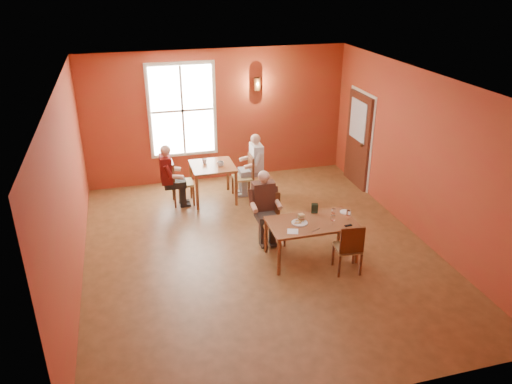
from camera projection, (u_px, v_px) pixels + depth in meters
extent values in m
cube|color=brown|center=(259.00, 250.00, 8.89)|extent=(6.00, 7.00, 0.01)
cube|color=brown|center=(218.00, 116.00, 11.34)|extent=(6.00, 0.04, 3.00)
cube|color=brown|center=(350.00, 295.00, 5.19)|extent=(6.00, 0.04, 3.00)
cube|color=brown|center=(69.00, 192.00, 7.54)|extent=(0.04, 7.00, 3.00)
cube|color=brown|center=(419.00, 156.00, 8.99)|extent=(0.04, 7.00, 3.00)
cube|color=white|center=(259.00, 82.00, 7.64)|extent=(6.00, 7.00, 0.04)
cube|color=white|center=(182.00, 111.00, 11.02)|extent=(1.36, 0.10, 1.96)
cube|color=maroon|center=(358.00, 140.00, 11.18)|extent=(0.12, 1.04, 2.10)
cylinder|color=brown|center=(257.00, 84.00, 11.17)|extent=(0.16, 0.16, 0.28)
cylinder|color=white|center=(300.00, 222.00, 8.34)|extent=(0.37, 0.37, 0.04)
cube|color=tan|center=(301.00, 218.00, 8.41)|extent=(0.10, 0.10, 0.11)
cube|color=black|center=(315.00, 208.00, 8.65)|extent=(0.12, 0.08, 0.18)
cube|color=silver|center=(316.00, 230.00, 8.13)|extent=(0.17, 0.10, 0.00)
cube|color=white|center=(293.00, 231.00, 8.09)|extent=(0.22, 0.22, 0.01)
cylinder|color=white|center=(345.00, 212.00, 8.72)|extent=(0.24, 0.24, 0.01)
cube|color=black|center=(348.00, 225.00, 8.26)|extent=(0.13, 0.05, 0.02)
imported|color=white|center=(220.00, 164.00, 10.40)|extent=(0.17, 0.17, 0.11)
imported|color=white|center=(204.00, 161.00, 10.56)|extent=(0.12, 0.12, 0.10)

